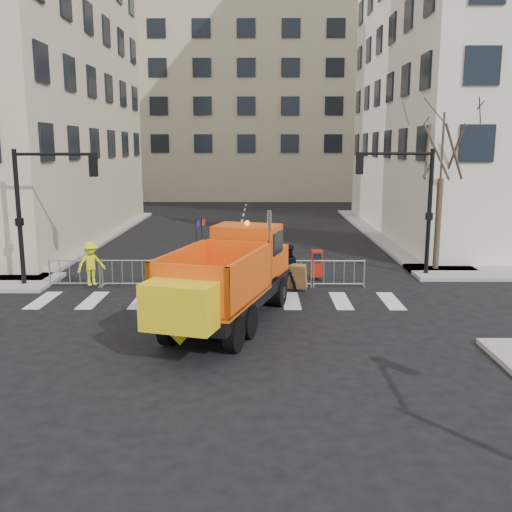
{
  "coord_description": "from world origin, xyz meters",
  "views": [
    {
      "loc": [
        1.38,
        -14.44,
        5.47
      ],
      "look_at": [
        1.25,
        2.5,
        2.22
      ],
      "focal_mm": 40.0,
      "sensor_mm": 36.0,
      "label": 1
    }
  ],
  "objects_px": {
    "plow_truck": "(228,277)",
    "cop_a": "(275,274)",
    "cop_b": "(288,268)",
    "worker": "(91,263)",
    "cop_c": "(279,264)",
    "newspaper_box": "(317,263)"
  },
  "relations": [
    {
      "from": "plow_truck",
      "to": "cop_a",
      "type": "distance_m",
      "value": 3.69
    },
    {
      "from": "cop_b",
      "to": "worker",
      "type": "bearing_deg",
      "value": -0.26
    },
    {
      "from": "cop_b",
      "to": "cop_c",
      "type": "bearing_deg",
      "value": 1.48
    },
    {
      "from": "plow_truck",
      "to": "cop_c",
      "type": "height_order",
      "value": "plow_truck"
    },
    {
      "from": "cop_b",
      "to": "cop_c",
      "type": "height_order",
      "value": "cop_c"
    },
    {
      "from": "cop_a",
      "to": "cop_b",
      "type": "relative_size",
      "value": 0.99
    },
    {
      "from": "cop_a",
      "to": "cop_c",
      "type": "relative_size",
      "value": 0.87
    },
    {
      "from": "cop_b",
      "to": "worker",
      "type": "height_order",
      "value": "worker"
    },
    {
      "from": "worker",
      "to": "newspaper_box",
      "type": "relative_size",
      "value": 1.56
    },
    {
      "from": "plow_truck",
      "to": "newspaper_box",
      "type": "height_order",
      "value": "plow_truck"
    },
    {
      "from": "plow_truck",
      "to": "worker",
      "type": "height_order",
      "value": "plow_truck"
    },
    {
      "from": "cop_c",
      "to": "worker",
      "type": "height_order",
      "value": "cop_c"
    },
    {
      "from": "cop_b",
      "to": "worker",
      "type": "xyz_separation_m",
      "value": [
        -7.65,
        0.23,
        0.1
      ]
    },
    {
      "from": "plow_truck",
      "to": "newspaper_box",
      "type": "distance_m",
      "value": 7.1
    },
    {
      "from": "newspaper_box",
      "to": "plow_truck",
      "type": "bearing_deg",
      "value": -118.06
    },
    {
      "from": "cop_a",
      "to": "cop_c",
      "type": "height_order",
      "value": "cop_c"
    },
    {
      "from": "cop_a",
      "to": "newspaper_box",
      "type": "xyz_separation_m",
      "value": [
        1.84,
        2.9,
        -0.2
      ]
    },
    {
      "from": "plow_truck",
      "to": "cop_a",
      "type": "relative_size",
      "value": 5.18
    },
    {
      "from": "cop_a",
      "to": "worker",
      "type": "xyz_separation_m",
      "value": [
        -7.12,
        1.3,
        0.11
      ]
    },
    {
      "from": "worker",
      "to": "cop_a",
      "type": "bearing_deg",
      "value": -46.83
    },
    {
      "from": "plow_truck",
      "to": "cop_c",
      "type": "relative_size",
      "value": 4.52
    },
    {
      "from": "worker",
      "to": "newspaper_box",
      "type": "height_order",
      "value": "worker"
    }
  ]
}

